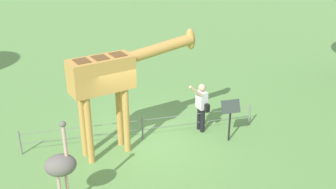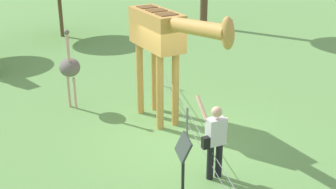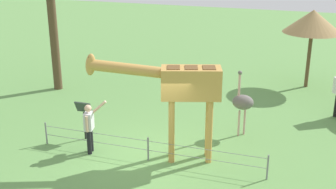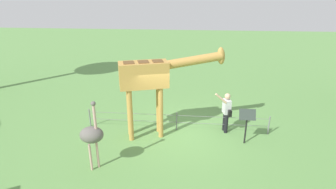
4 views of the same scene
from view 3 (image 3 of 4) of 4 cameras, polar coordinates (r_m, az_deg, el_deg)
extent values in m
plane|color=#60934C|center=(13.54, -2.32, -8.17)|extent=(60.00, 60.00, 0.00)
cylinder|color=#C69347|center=(12.89, 0.46, -4.82)|extent=(0.18, 0.18, 1.95)
cylinder|color=#C69347|center=(13.29, 0.47, -4.03)|extent=(0.18, 0.18, 1.95)
cylinder|color=#C69347|center=(12.93, 5.35, -4.84)|extent=(0.18, 0.18, 1.95)
cylinder|color=#C69347|center=(13.33, 5.22, -4.05)|extent=(0.18, 0.18, 1.95)
cube|color=#C69347|center=(12.58, 2.99, 1.50)|extent=(1.83, 1.18, 0.90)
cube|color=brown|center=(12.44, 0.72, 3.53)|extent=(0.48, 0.53, 0.02)
cube|color=brown|center=(12.44, 3.03, 3.52)|extent=(0.48, 0.53, 0.02)
cube|color=brown|center=(12.47, 5.33, 3.49)|extent=(0.48, 0.53, 0.02)
cylinder|color=#C69347|center=(12.51, -4.86, 3.28)|extent=(2.27, 0.99, 0.58)
ellipsoid|color=#C69347|center=(12.64, -9.95, 3.83)|extent=(0.41, 0.35, 0.67)
cylinder|color=brown|center=(12.54, -10.13, 4.54)|extent=(0.05, 0.05, 0.14)
cylinder|color=brown|center=(12.64, -9.87, 4.68)|extent=(0.05, 0.05, 0.14)
cylinder|color=black|center=(13.98, -9.91, -5.74)|extent=(0.14, 0.14, 0.78)
cylinder|color=black|center=(13.81, -10.13, -6.09)|extent=(0.14, 0.14, 0.78)
cube|color=silver|center=(13.62, -10.18, -3.39)|extent=(0.31, 0.40, 0.55)
sphere|color=#D8AD8C|center=(13.47, -10.29, -1.77)|extent=(0.22, 0.22, 0.22)
cylinder|color=#D8AD8C|center=(13.53, -8.86, -1.60)|extent=(0.47, 0.18, 0.43)
cylinder|color=#D8AD8C|center=(13.43, -10.43, -3.78)|extent=(0.08, 0.08, 0.50)
cube|color=black|center=(13.90, -10.09, -3.69)|extent=(0.16, 0.22, 0.24)
cylinder|color=black|center=(17.43, 20.85, -1.24)|extent=(0.12, 0.12, 0.95)
cylinder|color=#CC9E93|center=(14.97, 9.13, -3.67)|extent=(0.07, 0.07, 0.90)
cylinder|color=#CC9E93|center=(15.10, 9.83, -3.50)|extent=(0.07, 0.07, 0.90)
ellipsoid|color=#66605B|center=(14.76, 9.64, -0.98)|extent=(0.70, 0.56, 0.49)
cylinder|color=#CC9E93|center=(14.60, 9.18, 1.10)|extent=(0.08, 0.08, 0.80)
sphere|color=#66605B|center=(14.46, 9.28, 2.79)|extent=(0.14, 0.14, 0.14)
cylinder|color=brown|center=(20.32, 17.66, 4.25)|extent=(0.16, 0.16, 2.45)
cone|color=#997A4C|center=(19.96, 18.17, 8.97)|extent=(2.48, 2.48, 0.97)
cylinder|color=brown|center=(19.39, -14.59, 8.29)|extent=(0.36, 0.36, 5.38)
cylinder|color=black|center=(14.78, -10.67, -3.98)|extent=(0.06, 0.06, 0.95)
cube|color=#333D38|center=(14.53, -10.84, -1.61)|extent=(0.56, 0.21, 0.38)
cylinder|color=slate|center=(12.55, 12.72, -9.15)|extent=(0.05, 0.05, 0.75)
cylinder|color=slate|center=(13.24, -2.58, -7.03)|extent=(0.05, 0.05, 0.75)
cylinder|color=slate|center=(14.75, -15.43, -4.84)|extent=(0.05, 0.05, 0.75)
cube|color=slate|center=(13.13, -2.60, -6.01)|extent=(7.00, 0.01, 0.01)
cube|color=slate|center=(13.26, -2.58, -7.18)|extent=(7.00, 0.01, 0.01)
camera|label=1|loc=(21.53, 12.68, 18.74)|focal=42.46mm
camera|label=2|loc=(19.25, -27.69, 13.73)|focal=47.80mm
camera|label=4|loc=(20.87, 5.20, 16.26)|focal=28.33mm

